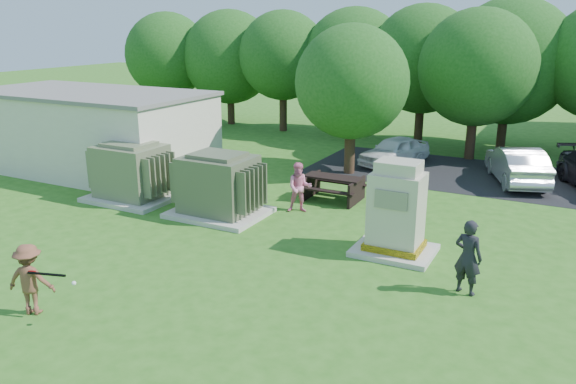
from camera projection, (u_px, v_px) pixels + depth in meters
The scene contains 15 objects.
ground at pixel (211, 287), 13.40m from camera, with size 120.00×120.00×0.00m, color #2D6619.
service_building at pixel (90, 133), 23.74m from camera, with size 10.00×5.00×3.20m, color beige.
service_building_roof at pixel (86, 93), 23.26m from camera, with size 10.20×5.20×0.15m, color slate.
parking_strip at pixel (560, 185), 21.78m from camera, with size 20.00×6.00×0.01m, color #232326.
transformer_left at pixel (131, 173), 19.81m from camera, with size 3.00×2.40×2.07m.
transformer_right at pixel (219, 186), 18.18m from camera, with size 3.00×2.40×2.07m.
generator_cabinet at pixel (396, 214), 15.06m from camera, with size 2.13×1.74×2.59m.
picnic_table at pixel (333, 185), 19.85m from camera, with size 2.03×1.52×0.87m.
batter at pixel (30, 279), 11.98m from camera, with size 1.02×0.59×1.59m, color brown.
person_by_generator at pixel (468, 257), 12.85m from camera, with size 0.66×0.43×1.80m, color black.
person_at_picnic at pixel (300, 188), 18.51m from camera, with size 0.82×0.64×1.68m, color pink.
car_white at pixel (394, 151), 24.84m from camera, with size 1.47×3.65×1.24m, color white.
car_silver_a at pixel (517, 165), 21.98m from camera, with size 1.53×4.39×1.45m, color silver.
batting_equipment at pixel (48, 275), 11.61m from camera, with size 1.39×0.30×0.09m.
tree_row at pixel (458, 64), 27.15m from camera, with size 41.30×13.30×7.30m.
Camera 1 is at (7.25, -9.96, 6.04)m, focal length 35.00 mm.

